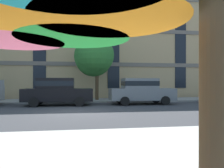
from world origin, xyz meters
TOP-DOWN VIEW (x-y plane):
  - ground_plane at (0.00, 0.00)m, footprint 120.00×120.00m
  - sidewalk_far at (0.00, 6.80)m, footprint 56.00×3.60m
  - apartment_building at (0.00, 14.99)m, footprint 39.50×12.08m
  - sedan_black at (-1.22, 3.70)m, footprint 4.40×1.98m
  - sedan_gray at (4.39, 3.70)m, footprint 4.40×1.98m
  - street_tree_middle at (1.36, 6.78)m, footprint 3.21×3.58m

SIDE VIEW (x-z plane):
  - ground_plane at x=0.00m, z-range 0.00..0.00m
  - sidewalk_far at x=0.00m, z-range 0.00..0.12m
  - sedan_black at x=-1.22m, z-range 0.06..1.84m
  - sedan_gray at x=4.39m, z-range 0.06..1.84m
  - street_tree_middle at x=1.36m, z-range 1.00..6.25m
  - apartment_building at x=0.00m, z-range 0.00..12.80m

